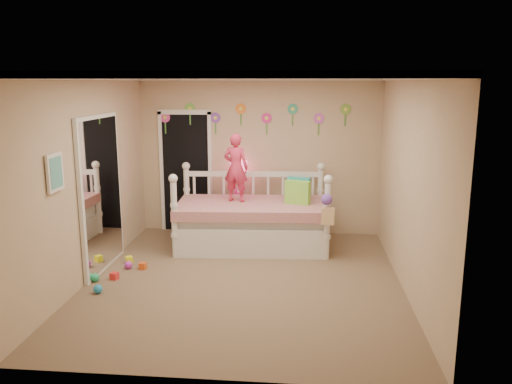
# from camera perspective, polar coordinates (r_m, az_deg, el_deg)

# --- Properties ---
(floor) EXTENTS (4.00, 4.50, 0.01)m
(floor) POSITION_cam_1_polar(r_m,az_deg,el_deg) (6.69, -1.35, -9.90)
(floor) COLOR #7F684C
(floor) RESTS_ON ground
(ceiling) EXTENTS (4.00, 4.50, 0.01)m
(ceiling) POSITION_cam_1_polar(r_m,az_deg,el_deg) (6.20, -1.47, 12.96)
(ceiling) COLOR white
(ceiling) RESTS_ON floor
(back_wall) EXTENTS (4.00, 0.01, 2.60)m
(back_wall) POSITION_cam_1_polar(r_m,az_deg,el_deg) (8.53, 0.36, 3.98)
(back_wall) COLOR tan
(back_wall) RESTS_ON floor
(left_wall) EXTENTS (0.01, 4.50, 2.60)m
(left_wall) POSITION_cam_1_polar(r_m,az_deg,el_deg) (6.84, -18.28, 1.33)
(left_wall) COLOR tan
(left_wall) RESTS_ON floor
(right_wall) EXTENTS (0.01, 4.50, 2.60)m
(right_wall) POSITION_cam_1_polar(r_m,az_deg,el_deg) (6.41, 16.66, 0.73)
(right_wall) COLOR tan
(right_wall) RESTS_ON floor
(crown_molding) EXTENTS (4.00, 4.50, 0.06)m
(crown_molding) POSITION_cam_1_polar(r_m,az_deg,el_deg) (6.20, -1.47, 12.68)
(crown_molding) COLOR white
(crown_molding) RESTS_ON ceiling
(daybed) EXTENTS (2.40, 1.39, 1.26)m
(daybed) POSITION_cam_1_polar(r_m,az_deg,el_deg) (7.86, -0.46, -1.69)
(daybed) COLOR white
(daybed) RESTS_ON floor
(pillow_turquoise) EXTENTS (0.38, 0.21, 0.36)m
(pillow_turquoise) POSITION_cam_1_polar(r_m,az_deg,el_deg) (8.02, 4.78, 0.37)
(pillow_turquoise) COLOR #25BAB6
(pillow_turquoise) RESTS_ON daybed
(pillow_lime) EXTENTS (0.40, 0.24, 0.35)m
(pillow_lime) POSITION_cam_1_polar(r_m,az_deg,el_deg) (7.75, 4.67, -0.05)
(pillow_lime) COLOR #8ADF44
(pillow_lime) RESTS_ON daybed
(child) EXTENTS (0.43, 0.33, 1.06)m
(child) POSITION_cam_1_polar(r_m,az_deg,el_deg) (7.83, -2.26, 2.73)
(child) COLOR #D73054
(child) RESTS_ON daybed
(nightstand) EXTENTS (0.39, 0.31, 0.63)m
(nightstand) POSITION_cam_1_polar(r_m,az_deg,el_deg) (8.58, -1.90, -2.67)
(nightstand) COLOR white
(nightstand) RESTS_ON floor
(table_lamp) EXTENTS (0.28, 0.28, 0.61)m
(table_lamp) POSITION_cam_1_polar(r_m,az_deg,el_deg) (8.43, -1.94, 2.10)
(table_lamp) COLOR #E91F86
(table_lamp) RESTS_ON nightstand
(closet_doorway) EXTENTS (0.90, 0.04, 2.07)m
(closet_doorway) POSITION_cam_1_polar(r_m,az_deg,el_deg) (8.75, -7.84, 2.32)
(closet_doorway) COLOR black
(closet_doorway) RESTS_ON back_wall
(flower_decals) EXTENTS (3.40, 0.02, 0.50)m
(flower_decals) POSITION_cam_1_polar(r_m,az_deg,el_deg) (8.46, -0.26, 8.28)
(flower_decals) COLOR #B2668C
(flower_decals) RESTS_ON back_wall
(mirror_closet) EXTENTS (0.07, 1.30, 2.10)m
(mirror_closet) POSITION_cam_1_polar(r_m,az_deg,el_deg) (7.15, -16.91, -0.18)
(mirror_closet) COLOR white
(mirror_closet) RESTS_ON left_wall
(wall_picture) EXTENTS (0.05, 0.34, 0.42)m
(wall_picture) POSITION_cam_1_polar(r_m,az_deg,el_deg) (5.99, -21.57, 2.05)
(wall_picture) COLOR white
(wall_picture) RESTS_ON left_wall
(hanging_bag) EXTENTS (0.20, 0.16, 0.36)m
(hanging_bag) POSITION_cam_1_polar(r_m,az_deg,el_deg) (7.16, 7.87, -2.04)
(hanging_bag) COLOR beige
(hanging_bag) RESTS_ON daybed
(toy_scatter) EXTENTS (1.27, 1.51, 0.11)m
(toy_scatter) POSITION_cam_1_polar(r_m,az_deg,el_deg) (7.11, -15.61, -8.52)
(toy_scatter) COLOR #996666
(toy_scatter) RESTS_ON floor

